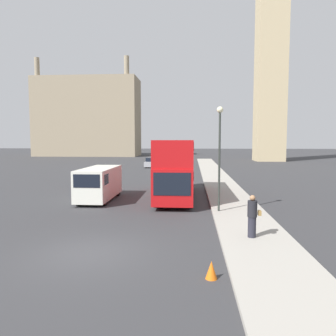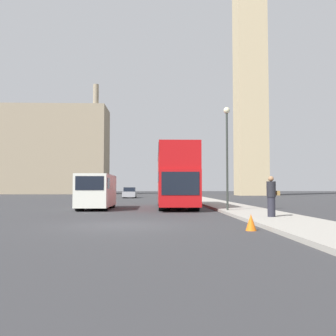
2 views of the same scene
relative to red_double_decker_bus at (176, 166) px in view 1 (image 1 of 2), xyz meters
name	(u,v)px [view 1 (image 1 of 2)]	position (x,y,z in m)	size (l,w,h in m)	color
ground_plane	(89,253)	(-2.69, -12.07, -2.34)	(300.00, 300.00, 0.00)	#333335
sidewalk_strip	(267,256)	(3.84, -12.07, -2.27)	(3.05, 120.00, 0.15)	#9E998E
building_block_distant	(88,117)	(-26.41, 62.06, 7.86)	(26.80, 10.40, 24.82)	gray
red_double_decker_bus	(176,166)	(0.00, 0.00, 0.00)	(2.51, 10.07, 4.20)	#B71114
white_van	(99,183)	(-5.31, -1.51, -1.11)	(2.00, 5.57, 2.28)	silver
pedestrian	(252,216)	(3.67, -10.09, -1.30)	(0.56, 0.40, 1.78)	#23232D
street_lamp	(220,143)	(2.69, -5.05, 1.68)	(0.36, 0.36, 5.93)	#2D332D
parked_sedan	(152,163)	(-5.12, 26.84, -1.67)	(1.77, 4.49, 1.48)	#99999E
traffic_cone	(211,270)	(1.75, -14.02, -2.07)	(0.36, 0.36, 0.55)	orange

